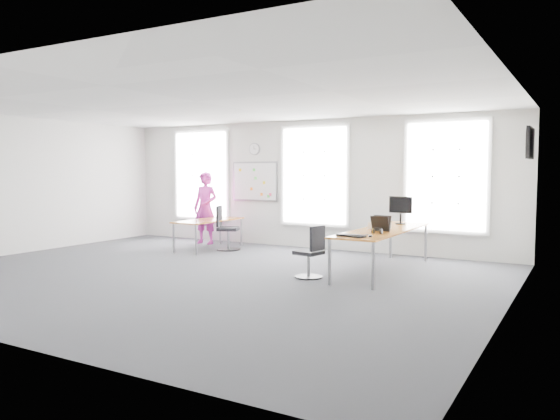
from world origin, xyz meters
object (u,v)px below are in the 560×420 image
Objects in this scene: desk_right at (383,232)px; chair_left at (226,231)px; chair_right at (311,255)px; person at (205,208)px; monitor at (401,207)px; desk_left at (209,222)px; keyboard at (351,236)px; headphones at (377,231)px.

chair_left reaches higher than desk_right.
chair_left is at bearing -111.97° from chair_right.
chair_right is 4.97m from person.
chair_left is 1.87× the size of monitor.
monitor is (5.06, -0.37, 0.21)m from person.
desk_right is 3.13× the size of chair_left.
chair_right is (3.60, -1.91, -0.23)m from desk_left.
monitor is at bearing 105.12° from keyboard.
headphones is (4.16, -1.52, 0.37)m from chair_left.
chair_right reaches higher than desk_right.
keyboard reaches higher than desk_right.
headphones is at bearing 86.51° from keyboard.
person is (-4.21, 2.59, 0.50)m from chair_right.
desk_right is 5.28m from person.
desk_left is 4.49m from monitor.
headphones is at bearing -79.67° from desk_right.
desk_right is 18.11× the size of headphones.
chair_left reaches higher than headphones.
desk_right is 1.12m from monitor.
monitor is (-0.02, 1.06, 0.38)m from desk_right.
keyboard is (-0.08, -1.32, 0.06)m from desk_right.
desk_left is 0.48m from chair_left.
person reaches higher than monitor.
person is 5.70m from keyboard.
chair_right is 1.65× the size of monitor.
monitor reaches higher than desk_left.
monitor is (-0.15, 1.79, 0.28)m from headphones.
chair_right is at bearing -126.80° from desk_right.
desk_left is at bearing -108.15° from chair_right.
chair_left is (-3.16, 1.96, 0.05)m from chair_right.
desk_right is 5.84× the size of monitor.
headphones is at bearing -25.23° from person.
headphones reaches higher than keyboard.
chair_right reaches higher than headphones.
person reaches higher than chair_right.
desk_left is 1.05× the size of person.
desk_right is at bearing 153.05° from chair_right.
headphones is (5.21, -2.15, -0.07)m from person.
monitor is (0.85, 2.22, 0.71)m from chair_right.
desk_left is at bearing -50.56° from person.
chair_right reaches higher than desk_left.
keyboard is 2.79× the size of headphones.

